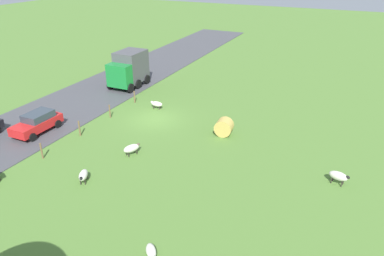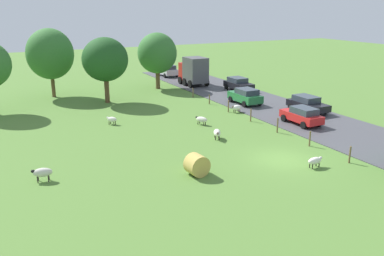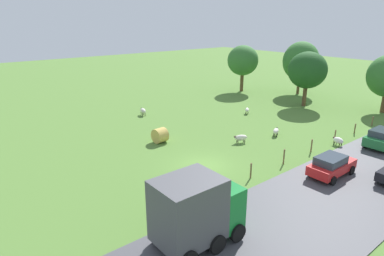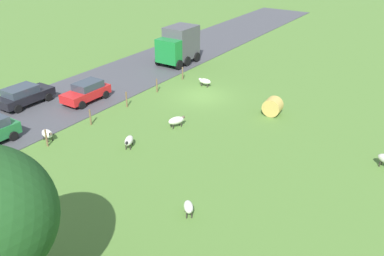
{
  "view_description": "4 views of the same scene",
  "coord_description": "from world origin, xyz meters",
  "px_view_note": "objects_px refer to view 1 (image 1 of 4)",
  "views": [
    {
      "loc": [
        -14.84,
        24.16,
        12.73
      ],
      "look_at": [
        -5.05,
        3.21,
        1.6
      ],
      "focal_mm": 33.61,
      "sensor_mm": 36.0,
      "label": 1
    },
    {
      "loc": [
        -17.52,
        -20.89,
        10.23
      ],
      "look_at": [
        -3.95,
        5.78,
        1.27
      ],
      "focal_mm": 38.59,
      "sensor_mm": 36.0,
      "label": 2
    },
    {
      "loc": [
        17.59,
        -15.28,
        10.9
      ],
      "look_at": [
        -5.94,
        3.67,
        0.8
      ],
      "focal_mm": 30.71,
      "sensor_mm": 36.0,
      "label": 3
    },
    {
      "loc": [
        -17.24,
        27.59,
        13.01
      ],
      "look_at": [
        -4.32,
        8.01,
        1.49
      ],
      "focal_mm": 39.2,
      "sensor_mm": 36.0,
      "label": 4
    }
  ],
  "objects_px": {
    "sheep_1": "(157,104)",
    "sheep_0": "(151,251)",
    "car_2": "(37,122)",
    "sheep_2": "(339,176)",
    "hay_bale_0": "(224,127)",
    "sheep_3": "(83,175)",
    "truck_0": "(129,69)",
    "sheep_4": "(132,148)"
  },
  "relations": [
    {
      "from": "sheep_1",
      "to": "car_2",
      "type": "relative_size",
      "value": 0.3
    },
    {
      "from": "sheep_0",
      "to": "sheep_3",
      "type": "bearing_deg",
      "value": -27.47
    },
    {
      "from": "sheep_0",
      "to": "truck_0",
      "type": "bearing_deg",
      "value": -53.85
    },
    {
      "from": "sheep_4",
      "to": "truck_0",
      "type": "relative_size",
      "value": 0.3
    },
    {
      "from": "sheep_3",
      "to": "truck_0",
      "type": "xyz_separation_m",
      "value": [
        7.6,
        -16.4,
        1.48
      ]
    },
    {
      "from": "sheep_0",
      "to": "hay_bale_0",
      "type": "xyz_separation_m",
      "value": [
        1.47,
        -13.48,
        0.2
      ]
    },
    {
      "from": "sheep_4",
      "to": "car_2",
      "type": "distance_m",
      "value": 8.75
    },
    {
      "from": "sheep_2",
      "to": "sheep_4",
      "type": "height_order",
      "value": "sheep_2"
    },
    {
      "from": "truck_0",
      "to": "hay_bale_0",
      "type": "bearing_deg",
      "value": 153.47
    },
    {
      "from": "sheep_1",
      "to": "sheep_0",
      "type": "bearing_deg",
      "value": 119.32
    },
    {
      "from": "hay_bale_0",
      "to": "truck_0",
      "type": "xyz_separation_m",
      "value": [
        13.19,
        -6.59,
        1.29
      ]
    },
    {
      "from": "car_2",
      "to": "hay_bale_0",
      "type": "bearing_deg",
      "value": -156.75
    },
    {
      "from": "sheep_3",
      "to": "sheep_4",
      "type": "distance_m",
      "value": 4.19
    },
    {
      "from": "sheep_0",
      "to": "sheep_3",
      "type": "distance_m",
      "value": 7.96
    },
    {
      "from": "truck_0",
      "to": "sheep_3",
      "type": "bearing_deg",
      "value": 114.87
    },
    {
      "from": "hay_bale_0",
      "to": "sheep_0",
      "type": "bearing_deg",
      "value": 96.21
    },
    {
      "from": "sheep_1",
      "to": "car_2",
      "type": "distance_m",
      "value": 10.22
    },
    {
      "from": "sheep_3",
      "to": "sheep_4",
      "type": "height_order",
      "value": "sheep_4"
    },
    {
      "from": "truck_0",
      "to": "car_2",
      "type": "bearing_deg",
      "value": 88.45
    },
    {
      "from": "sheep_0",
      "to": "sheep_2",
      "type": "relative_size",
      "value": 0.77
    },
    {
      "from": "sheep_0",
      "to": "sheep_1",
      "type": "xyz_separation_m",
      "value": [
        8.91,
        -15.87,
        -0.0
      ]
    },
    {
      "from": "sheep_0",
      "to": "hay_bale_0",
      "type": "height_order",
      "value": "hay_bale_0"
    },
    {
      "from": "sheep_2",
      "to": "sheep_4",
      "type": "distance_m",
      "value": 13.7
    },
    {
      "from": "sheep_4",
      "to": "hay_bale_0",
      "type": "distance_m",
      "value": 7.44
    },
    {
      "from": "sheep_0",
      "to": "sheep_4",
      "type": "xyz_separation_m",
      "value": [
        6.26,
        -7.79,
        0.03
      ]
    },
    {
      "from": "car_2",
      "to": "sheep_1",
      "type": "bearing_deg",
      "value": -126.57
    },
    {
      "from": "sheep_1",
      "to": "car_2",
      "type": "bearing_deg",
      "value": 53.43
    },
    {
      "from": "sheep_1",
      "to": "sheep_3",
      "type": "xyz_separation_m",
      "value": [
        -1.85,
        12.2,
        0.02
      ]
    },
    {
      "from": "sheep_3",
      "to": "car_2",
      "type": "xyz_separation_m",
      "value": [
        7.93,
        -4.0,
        0.38
      ]
    },
    {
      "from": "sheep_0",
      "to": "sheep_3",
      "type": "relative_size",
      "value": 0.8
    },
    {
      "from": "sheep_1",
      "to": "sheep_2",
      "type": "xyz_separation_m",
      "value": [
        -16.16,
        5.75,
        0.1
      ]
    },
    {
      "from": "sheep_0",
      "to": "car_2",
      "type": "height_order",
      "value": "car_2"
    },
    {
      "from": "car_2",
      "to": "sheep_4",
      "type": "bearing_deg",
      "value": -179.24
    },
    {
      "from": "sheep_4",
      "to": "sheep_0",
      "type": "bearing_deg",
      "value": 128.78
    },
    {
      "from": "sheep_2",
      "to": "sheep_4",
      "type": "xyz_separation_m",
      "value": [
        13.5,
        2.33,
        -0.06
      ]
    },
    {
      "from": "sheep_2",
      "to": "sheep_0",
      "type": "bearing_deg",
      "value": 54.39
    },
    {
      "from": "sheep_0",
      "to": "sheep_1",
      "type": "relative_size",
      "value": 0.83
    },
    {
      "from": "sheep_1",
      "to": "sheep_4",
      "type": "distance_m",
      "value": 8.51
    },
    {
      "from": "sheep_0",
      "to": "hay_bale_0",
      "type": "distance_m",
      "value": 13.56
    },
    {
      "from": "hay_bale_0",
      "to": "car_2",
      "type": "relative_size",
      "value": 0.34
    },
    {
      "from": "sheep_0",
      "to": "car_2",
      "type": "relative_size",
      "value": 0.25
    },
    {
      "from": "sheep_2",
      "to": "hay_bale_0",
      "type": "distance_m",
      "value": 9.34
    }
  ]
}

